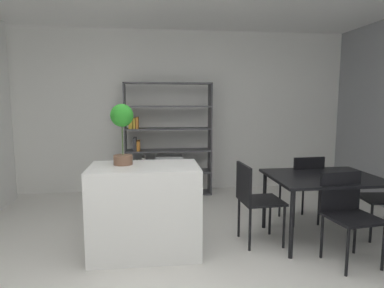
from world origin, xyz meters
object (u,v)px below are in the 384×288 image
potted_plant_on_island (122,126)px  kitchen_island (145,209)px  dining_chair_near (347,208)px  dining_chair_island_side (253,195)px  dining_chair_far (303,182)px  open_bookshelf (163,148)px  dining_table (323,182)px

potted_plant_on_island → kitchen_island: bearing=-21.0°
kitchen_island → dining_chair_near: kitchen_island is taller
kitchen_island → dining_chair_island_side: kitchen_island is taller
dining_chair_far → open_bookshelf: bearing=-46.3°
potted_plant_on_island → dining_table: (2.18, 0.01, -0.65)m
open_bookshelf → dining_chair_far: (1.71, -1.53, -0.25)m
potted_plant_on_island → dining_table: potted_plant_on_island is taller
dining_chair_island_side → dining_chair_far: size_ratio=1.01×
dining_chair_island_side → open_bookshelf: bearing=20.8°
open_bookshelf → dining_chair_near: open_bookshelf is taller
dining_chair_island_side → dining_chair_near: dining_chair_island_side is taller
potted_plant_on_island → dining_chair_far: size_ratio=0.70×
dining_chair_far → kitchen_island: bearing=11.9°
kitchen_island → open_bookshelf: 2.15m
potted_plant_on_island → dining_table: size_ratio=0.53×
potted_plant_on_island → dining_chair_far: 2.37m
kitchen_island → potted_plant_on_island: 0.89m
dining_table → dining_chair_far: 0.51m
kitchen_island → open_bookshelf: size_ratio=0.59×
open_bookshelf → dining_chair_far: open_bookshelf is taller
kitchen_island → dining_chair_island_side: size_ratio=1.23×
dining_chair_island_side → dining_chair_far: 0.95m
dining_table → dining_chair_far: bearing=89.2°
potted_plant_on_island → dining_chair_island_side: potted_plant_on_island is taller
dining_chair_near → dining_chair_far: dining_chair_far is taller
open_bookshelf → dining_chair_near: size_ratio=2.14×
dining_table → kitchen_island: bearing=-177.4°
open_bookshelf → dining_chair_near: 3.04m
open_bookshelf → dining_table: size_ratio=1.57×
open_bookshelf → dining_chair_far: bearing=-41.8°
dining_table → dining_chair_far: (0.01, 0.49, -0.13)m
dining_chair_near → dining_chair_far: size_ratio=0.98×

